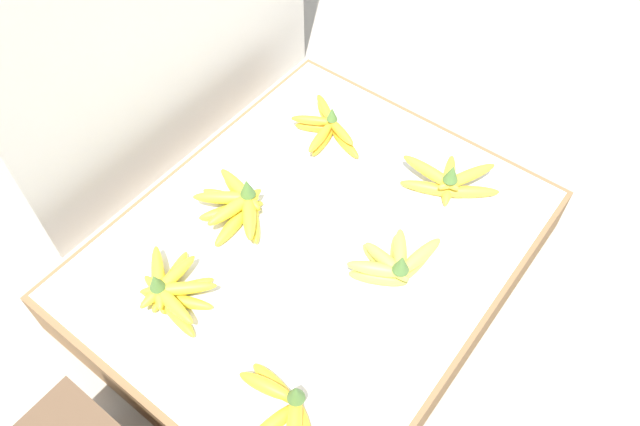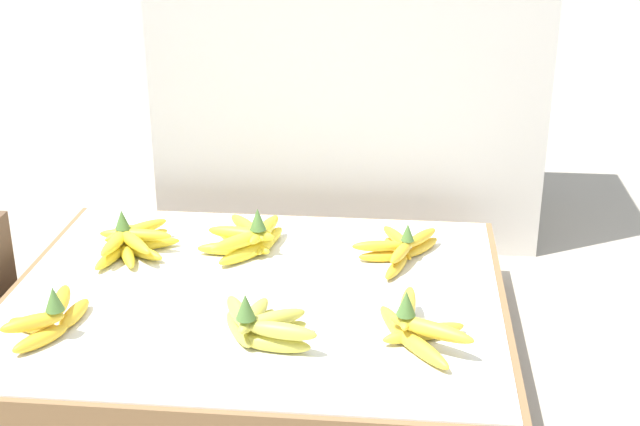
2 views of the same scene
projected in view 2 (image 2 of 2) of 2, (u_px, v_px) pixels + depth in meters
ground_plane at (257, 354)px, 1.91m from camera, size 10.00×10.00×0.00m
display_platform at (256, 323)px, 1.89m from camera, size 1.04×0.86×0.15m
back_vendor_table at (352, 74)px, 2.47m from camera, size 1.02×0.48×0.85m
banana_bunch_front_left at (50, 318)px, 1.69m from camera, size 0.14×0.21×0.11m
banana_bunch_front_midleft at (261, 325)px, 1.66m from camera, size 0.20×0.16×0.11m
banana_bunch_front_midright at (415, 327)px, 1.66m from camera, size 0.19×0.25×0.11m
banana_bunch_middle_left at (131, 242)px, 2.02m from camera, size 0.18×0.23×0.10m
banana_bunch_middle_midleft at (249, 239)px, 2.03m from camera, size 0.19×0.23×0.11m
banana_bunch_middle_midright at (400, 248)px, 1.99m from camera, size 0.20×0.23×0.09m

